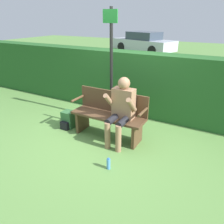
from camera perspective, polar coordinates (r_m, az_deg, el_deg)
name	(u,v)px	position (r m, az deg, el deg)	size (l,w,h in m)	color
ground_plane	(108,136)	(4.62, -1.04, -6.40)	(40.00, 40.00, 0.00)	#5B8942
hedge_back	(137,84)	(5.56, 6.67, 7.40)	(12.00, 0.55, 1.54)	#235623
park_bench	(109,114)	(4.44, -0.67, -0.63)	(1.53, 0.46, 0.94)	#513823
person_seated	(121,108)	(4.11, 2.43, 1.14)	(0.55, 0.59, 1.30)	#997051
backpack	(68,120)	(5.01, -11.34, -2.03)	(0.26, 0.31, 0.38)	#336638
water_bottle	(108,164)	(3.68, -0.93, -13.36)	(0.06, 0.06, 0.21)	#4C8CCC
signpost	(111,62)	(4.88, -0.21, 12.95)	(0.33, 0.09, 2.50)	black
parked_car	(144,43)	(16.06, 8.28, 17.51)	(4.70, 2.94, 1.36)	#B7BCC6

